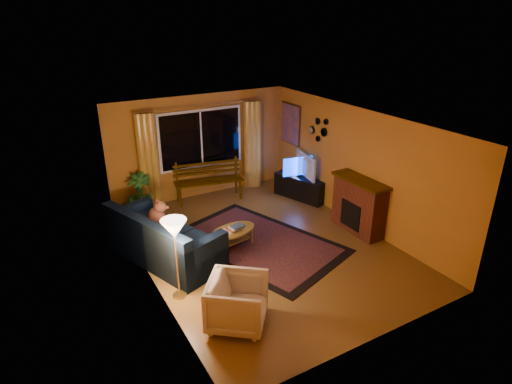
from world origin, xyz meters
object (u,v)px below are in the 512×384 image
bench (209,190)px  tv_console (301,187)px  armchair (237,300)px  coffee_table (233,238)px  floor_lamp (177,260)px  sofa (164,235)px

bench → tv_console: size_ratio=1.22×
armchair → coffee_table: bearing=13.4°
bench → armchair: bearing=-97.6°
floor_lamp → bench: bearing=58.7°
sofa → tv_console: size_ratio=1.75×
bench → coffee_table: bench is taller
bench → sofa: sofa is taller
floor_lamp → sofa: bearing=81.3°
sofa → armchair: sofa is taller
armchair → tv_console: (3.48, 3.33, -0.14)m
sofa → floor_lamp: size_ratio=1.71×
armchair → tv_console: bearing=-7.7°
floor_lamp → armchair: bearing=-63.9°
bench → floor_lamp: (-1.99, -3.27, 0.44)m
floor_lamp → tv_console: bearing=29.6°
bench → floor_lamp: size_ratio=1.19×
bench → floor_lamp: 3.85m
tv_console → sofa: bearing=176.5°
armchair → coffee_table: (0.97, 2.06, -0.24)m
tv_console → floor_lamp: bearing=-169.1°
sofa → floor_lamp: (-0.19, -1.23, 0.21)m
bench → sofa: size_ratio=0.70×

